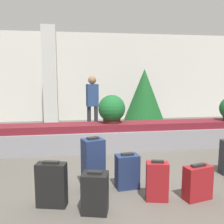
{
  "coord_description": "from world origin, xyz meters",
  "views": [
    {
      "loc": [
        -0.81,
        -3.77,
        1.64
      ],
      "look_at": [
        0.0,
        1.67,
        0.85
      ],
      "focal_mm": 40.0,
      "sensor_mm": 36.0,
      "label": 1
    }
  ],
  "objects_px": {
    "suitcase_1": "(157,181)",
    "decorated_tree": "(144,96)",
    "suitcase_3": "(52,185)",
    "suitcase_5": "(93,163)",
    "potted_plant_0": "(112,110)",
    "traveler_0": "(92,100)",
    "suitcase_4": "(95,193)",
    "pillar": "(50,77)",
    "suitcase_0": "(127,171)",
    "suitcase_7": "(198,183)"
  },
  "relations": [
    {
      "from": "suitcase_3",
      "to": "suitcase_7",
      "type": "height_order",
      "value": "suitcase_3"
    },
    {
      "from": "suitcase_5",
      "to": "pillar",
      "type": "bearing_deg",
      "value": 84.18
    },
    {
      "from": "suitcase_3",
      "to": "potted_plant_0",
      "type": "xyz_separation_m",
      "value": [
        1.12,
        2.42,
        0.61
      ]
    },
    {
      "from": "suitcase_4",
      "to": "potted_plant_0",
      "type": "xyz_separation_m",
      "value": [
        0.59,
        2.65,
        0.65
      ]
    },
    {
      "from": "suitcase_3",
      "to": "suitcase_5",
      "type": "xyz_separation_m",
      "value": [
        0.56,
        0.45,
        0.09
      ]
    },
    {
      "from": "pillar",
      "to": "suitcase_7",
      "type": "bearing_deg",
      "value": -65.97
    },
    {
      "from": "decorated_tree",
      "to": "suitcase_4",
      "type": "bearing_deg",
      "value": -112.14
    },
    {
      "from": "potted_plant_0",
      "to": "traveler_0",
      "type": "bearing_deg",
      "value": 101.34
    },
    {
      "from": "suitcase_7",
      "to": "decorated_tree",
      "type": "distance_m",
      "value": 4.78
    },
    {
      "from": "pillar",
      "to": "traveler_0",
      "type": "distance_m",
      "value": 1.85
    },
    {
      "from": "suitcase_7",
      "to": "pillar",
      "type": "bearing_deg",
      "value": 100.6
    },
    {
      "from": "pillar",
      "to": "suitcase_4",
      "type": "xyz_separation_m",
      "value": [
        0.99,
        -5.43,
        -1.35
      ]
    },
    {
      "from": "suitcase_0",
      "to": "suitcase_1",
      "type": "distance_m",
      "value": 0.53
    },
    {
      "from": "suitcase_3",
      "to": "suitcase_1",
      "type": "bearing_deg",
      "value": 11.67
    },
    {
      "from": "suitcase_1",
      "to": "decorated_tree",
      "type": "bearing_deg",
      "value": 88.43
    },
    {
      "from": "potted_plant_0",
      "to": "suitcase_3",
      "type": "bearing_deg",
      "value": -114.88
    },
    {
      "from": "suitcase_0",
      "to": "suitcase_7",
      "type": "bearing_deg",
      "value": -35.45
    },
    {
      "from": "suitcase_1",
      "to": "pillar",
      "type": "bearing_deg",
      "value": 121.18
    },
    {
      "from": "pillar",
      "to": "suitcase_0",
      "type": "bearing_deg",
      "value": -72.63
    },
    {
      "from": "suitcase_4",
      "to": "traveler_0",
      "type": "xyz_separation_m",
      "value": [
        0.28,
        4.23,
        0.73
      ]
    },
    {
      "from": "suitcase_0",
      "to": "potted_plant_0",
      "type": "bearing_deg",
      "value": 82.03
    },
    {
      "from": "suitcase_3",
      "to": "suitcase_4",
      "type": "distance_m",
      "value": 0.58
    },
    {
      "from": "suitcase_1",
      "to": "suitcase_7",
      "type": "height_order",
      "value": "suitcase_1"
    },
    {
      "from": "suitcase_0",
      "to": "suitcase_3",
      "type": "xyz_separation_m",
      "value": [
        -1.05,
        -0.38,
        0.03
      ]
    },
    {
      "from": "traveler_0",
      "to": "suitcase_4",
      "type": "bearing_deg",
      "value": 72.12
    },
    {
      "from": "suitcase_7",
      "to": "suitcase_5",
      "type": "bearing_deg",
      "value": 144.21
    },
    {
      "from": "suitcase_3",
      "to": "traveler_0",
      "type": "height_order",
      "value": "traveler_0"
    },
    {
      "from": "suitcase_0",
      "to": "potted_plant_0",
      "type": "distance_m",
      "value": 2.14
    },
    {
      "from": "suitcase_1",
      "to": "suitcase_0",
      "type": "bearing_deg",
      "value": 138.52
    },
    {
      "from": "potted_plant_0",
      "to": "decorated_tree",
      "type": "xyz_separation_m",
      "value": [
        1.36,
        2.15,
        0.12
      ]
    },
    {
      "from": "suitcase_3",
      "to": "suitcase_4",
      "type": "xyz_separation_m",
      "value": [
        0.53,
        -0.23,
        -0.04
      ]
    },
    {
      "from": "suitcase_3",
      "to": "suitcase_5",
      "type": "bearing_deg",
      "value": 52.53
    },
    {
      "from": "suitcase_3",
      "to": "suitcase_4",
      "type": "bearing_deg",
      "value": -9.58
    },
    {
      "from": "suitcase_4",
      "to": "traveler_0",
      "type": "height_order",
      "value": "traveler_0"
    },
    {
      "from": "suitcase_5",
      "to": "suitcase_3",
      "type": "bearing_deg",
      "value": -158.93
    },
    {
      "from": "suitcase_0",
      "to": "suitcase_7",
      "type": "relative_size",
      "value": 1.08
    },
    {
      "from": "suitcase_4",
      "to": "suitcase_0",
      "type": "bearing_deg",
      "value": 63.34
    },
    {
      "from": "pillar",
      "to": "potted_plant_0",
      "type": "bearing_deg",
      "value": -60.41
    },
    {
      "from": "suitcase_1",
      "to": "suitcase_7",
      "type": "distance_m",
      "value": 0.55
    },
    {
      "from": "suitcase_5",
      "to": "decorated_tree",
      "type": "relative_size",
      "value": 0.41
    },
    {
      "from": "suitcase_0",
      "to": "traveler_0",
      "type": "height_order",
      "value": "traveler_0"
    },
    {
      "from": "suitcase_3",
      "to": "traveler_0",
      "type": "distance_m",
      "value": 4.14
    },
    {
      "from": "suitcase_1",
      "to": "suitcase_3",
      "type": "relative_size",
      "value": 0.92
    },
    {
      "from": "suitcase_0",
      "to": "suitcase_4",
      "type": "relative_size",
      "value": 1.01
    },
    {
      "from": "suitcase_3",
      "to": "traveler_0",
      "type": "xyz_separation_m",
      "value": [
        0.81,
        4.0,
        0.69
      ]
    },
    {
      "from": "pillar",
      "to": "traveler_0",
      "type": "relative_size",
      "value": 1.95
    },
    {
      "from": "pillar",
      "to": "suitcase_0",
      "type": "distance_m",
      "value": 5.23
    },
    {
      "from": "suitcase_0",
      "to": "suitcase_1",
      "type": "xyz_separation_m",
      "value": [
        0.31,
        -0.42,
        0.01
      ]
    },
    {
      "from": "suitcase_4",
      "to": "potted_plant_0",
      "type": "height_order",
      "value": "potted_plant_0"
    },
    {
      "from": "potted_plant_0",
      "to": "suitcase_1",
      "type": "bearing_deg",
      "value": -84.36
    }
  ]
}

